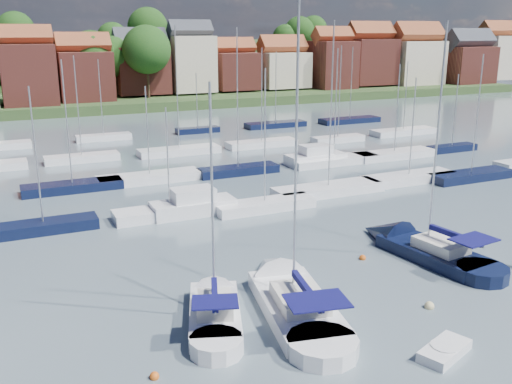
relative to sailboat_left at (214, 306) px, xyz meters
name	(u,v)px	position (x,y,z in m)	size (l,w,h in m)	color
ground	(182,161)	(9.79, 36.99, -0.36)	(260.00, 260.00, 0.00)	#4A5D65
sailboat_left	(214,306)	(0.00, 0.00, 0.00)	(5.73, 10.18, 13.50)	white
sailboat_centre	(287,294)	(4.33, -0.22, -0.02)	(5.98, 13.59, 17.80)	white
sailboat_navy	(416,247)	(15.82, 2.48, -0.01)	(4.77, 12.41, 16.73)	black
tender	(445,351)	(8.38, -8.54, -0.12)	(3.24, 2.34, 0.64)	white
buoy_a	(155,378)	(-4.57, -4.66, -0.36)	(0.43, 0.43, 0.43)	#D85914
buoy_b	(327,350)	(3.60, -5.82, -0.36)	(0.44, 0.44, 0.44)	#D85914
buoy_c	(285,341)	(2.12, -4.30, -0.36)	(0.42, 0.42, 0.42)	#D85914
buoy_d	(429,308)	(11.01, -4.45, -0.36)	(0.55, 0.55, 0.55)	beige
buoy_e	(362,259)	(11.69, 2.91, -0.36)	(0.45, 0.45, 0.45)	#D85914
marina_field	(212,164)	(11.70, 32.14, 0.07)	(79.62, 41.41, 15.93)	white
far_shore_town	(83,72)	(12.02, 129.66, 4.24)	(212.46, 90.00, 22.27)	#334824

